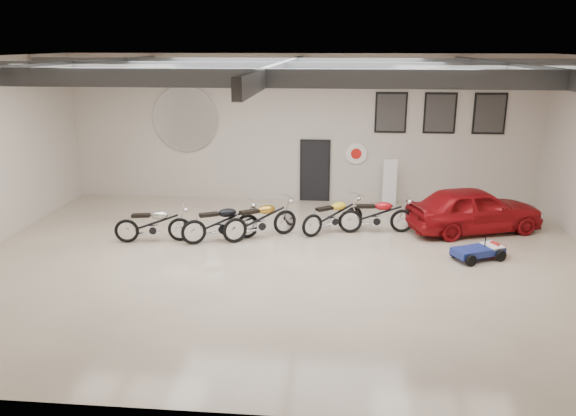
# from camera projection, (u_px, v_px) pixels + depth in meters

# --- Properties ---
(floor) EXTENTS (16.00, 12.00, 0.01)m
(floor) POSITION_uv_depth(u_px,v_px,m) (284.00, 263.00, 14.10)
(floor) COLOR #C1AF93
(floor) RESTS_ON ground
(ceiling) EXTENTS (16.00, 12.00, 0.01)m
(ceiling) POSITION_uv_depth(u_px,v_px,m) (283.00, 58.00, 12.68)
(ceiling) COLOR gray
(ceiling) RESTS_ON back_wall
(back_wall) EXTENTS (16.00, 0.02, 5.00)m
(back_wall) POSITION_uv_depth(u_px,v_px,m) (301.00, 129.00, 19.12)
(back_wall) COLOR beige
(back_wall) RESTS_ON floor
(ceiling_beams) EXTENTS (15.80, 11.80, 0.32)m
(ceiling_beams) POSITION_uv_depth(u_px,v_px,m) (283.00, 69.00, 12.76)
(ceiling_beams) COLOR #5B5E63
(ceiling_beams) RESTS_ON ceiling
(door) EXTENTS (0.92, 0.08, 2.10)m
(door) POSITION_uv_depth(u_px,v_px,m) (315.00, 171.00, 19.44)
(door) COLOR black
(door) RESTS_ON back_wall
(logo_plaque) EXTENTS (2.30, 0.06, 1.16)m
(logo_plaque) POSITION_uv_depth(u_px,v_px,m) (185.00, 119.00, 19.34)
(logo_plaque) COLOR silver
(logo_plaque) RESTS_ON back_wall
(poster_left) EXTENTS (1.05, 0.08, 1.35)m
(poster_left) POSITION_uv_depth(u_px,v_px,m) (391.00, 113.00, 18.65)
(poster_left) COLOR black
(poster_left) RESTS_ON back_wall
(poster_mid) EXTENTS (1.05, 0.08, 1.35)m
(poster_mid) POSITION_uv_depth(u_px,v_px,m) (440.00, 113.00, 18.51)
(poster_mid) COLOR black
(poster_mid) RESTS_ON back_wall
(poster_right) EXTENTS (1.05, 0.08, 1.35)m
(poster_right) POSITION_uv_depth(u_px,v_px,m) (490.00, 114.00, 18.37)
(poster_right) COLOR black
(poster_right) RESTS_ON back_wall
(oil_sign) EXTENTS (0.72, 0.10, 0.72)m
(oil_sign) POSITION_uv_depth(u_px,v_px,m) (356.00, 154.00, 19.13)
(oil_sign) COLOR white
(oil_sign) RESTS_ON back_wall
(banner_stand) EXTENTS (0.47, 0.21, 1.70)m
(banner_stand) POSITION_uv_depth(u_px,v_px,m) (390.00, 182.00, 18.84)
(banner_stand) COLOR white
(banner_stand) RESTS_ON floor
(motorcycle_silver) EXTENTS (2.16, 1.01, 1.08)m
(motorcycle_silver) POSITION_uv_depth(u_px,v_px,m) (153.00, 223.00, 15.49)
(motorcycle_silver) COLOR silver
(motorcycle_silver) RESTS_ON floor
(motorcycle_black) EXTENTS (2.25, 1.55, 1.13)m
(motorcycle_black) POSITION_uv_depth(u_px,v_px,m) (221.00, 222.00, 15.52)
(motorcycle_black) COLOR silver
(motorcycle_black) RESTS_ON floor
(motorcycle_gold) EXTENTS (2.24, 1.80, 1.16)m
(motorcycle_gold) POSITION_uv_depth(u_px,v_px,m) (260.00, 219.00, 15.75)
(motorcycle_gold) COLOR silver
(motorcycle_gold) RESTS_ON floor
(motorcycle_yellow) EXTENTS (2.06, 1.75, 1.08)m
(motorcycle_yellow) POSITION_uv_depth(u_px,v_px,m) (333.00, 215.00, 16.24)
(motorcycle_yellow) COLOR silver
(motorcycle_yellow) RESTS_ON floor
(motorcycle_red) EXTENTS (2.21, 0.91, 1.12)m
(motorcycle_red) POSITION_uv_depth(u_px,v_px,m) (376.00, 214.00, 16.24)
(motorcycle_red) COLOR silver
(motorcycle_red) RESTS_ON floor
(go_kart) EXTENTS (1.79, 1.39, 0.59)m
(go_kart) POSITION_uv_depth(u_px,v_px,m) (483.00, 248.00, 14.34)
(go_kart) COLOR navy
(go_kart) RESTS_ON floor
(vintage_car) EXTENTS (2.75, 4.24, 1.34)m
(vintage_car) POSITION_uv_depth(u_px,v_px,m) (474.00, 209.00, 16.32)
(vintage_car) COLOR maroon
(vintage_car) RESTS_ON floor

